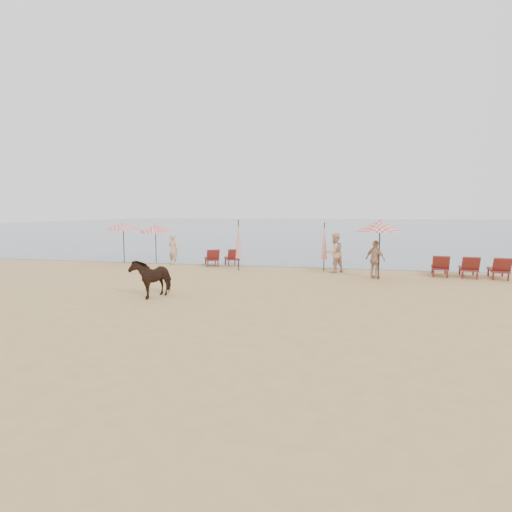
{
  "coord_description": "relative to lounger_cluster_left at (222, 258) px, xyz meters",
  "views": [
    {
      "loc": [
        3.9,
        -11.93,
        2.93
      ],
      "look_at": [
        0.0,
        5.0,
        1.1
      ],
      "focal_mm": 30.0,
      "sensor_mm": 36.0,
      "label": 1
    }
  ],
  "objects": [
    {
      "name": "beachgoer_left",
      "position": [
        -2.71,
        -0.28,
        0.4
      ],
      "size": [
        0.7,
        0.55,
        1.67
      ],
      "primitive_type": "imported",
      "rotation": [
        0.0,
        0.0,
        2.85
      ],
      "color": "tan",
      "rests_on": "ground"
    },
    {
      "name": "sea",
      "position": [
        3.01,
        70.04,
        -0.44
      ],
      "size": [
        160.0,
        140.0,
        0.06
      ],
      "primitive_type": "cube",
      "color": "#51606B",
      "rests_on": "ground"
    },
    {
      "name": "umbrella_open_right",
      "position": [
        7.97,
        -2.93,
        1.85
      ],
      "size": [
        2.09,
        2.09,
        2.55
      ],
      "rotation": [
        0.0,
        0.0,
        -0.23
      ],
      "color": "black",
      "rests_on": "ground"
    },
    {
      "name": "umbrella_open_left_b",
      "position": [
        -4.3,
        0.87,
        1.54
      ],
      "size": [
        1.79,
        1.83,
        2.29
      ],
      "rotation": [
        0.0,
        0.0,
        -0.03
      ],
      "color": "black",
      "rests_on": "ground"
    },
    {
      "name": "ground",
      "position": [
        3.01,
        -9.96,
        -0.44
      ],
      "size": [
        120.0,
        120.0,
        0.0
      ],
      "primitive_type": "plane",
      "color": "tan",
      "rests_on": "ground"
    },
    {
      "name": "lounger_cluster_left",
      "position": [
        0.0,
        0.0,
        0.0
      ],
      "size": [
        2.31,
        2.28,
        0.63
      ],
      "rotation": [
        0.0,
        0.0,
        0.43
      ],
      "color": "maroon",
      "rests_on": "ground"
    },
    {
      "name": "beachgoer_right_b",
      "position": [
        7.83,
        -2.77,
        0.4
      ],
      "size": [
        1.02,
        0.94,
        1.67
      ],
      "primitive_type": "imported",
      "rotation": [
        0.0,
        0.0,
        2.46
      ],
      "color": "tan",
      "rests_on": "ground"
    },
    {
      "name": "beachgoer_right_a",
      "position": [
        6.01,
        -1.26,
        0.5
      ],
      "size": [
        1.16,
        1.14,
        1.89
      ],
      "primitive_type": "imported",
      "rotation": [
        0.0,
        0.0,
        3.86
      ],
      "color": "#DEAB8B",
      "rests_on": "ground"
    },
    {
      "name": "lounger_cluster_right",
      "position": [
        11.87,
        -1.62,
        0.03
      ],
      "size": [
        3.25,
        2.17,
        0.67
      ],
      "rotation": [
        0.0,
        0.0,
        -0.13
      ],
      "color": "maroon",
      "rests_on": "ground"
    },
    {
      "name": "umbrella_closed_left",
      "position": [
        1.38,
        -1.72,
        1.1
      ],
      "size": [
        0.31,
        0.31,
        2.51
      ],
      "rotation": [
        0.0,
        0.0,
        0.37
      ],
      "color": "black",
      "rests_on": "ground"
    },
    {
      "name": "umbrella_open_left_a",
      "position": [
        -5.84,
        -0.03,
        1.65
      ],
      "size": [
        2.04,
        2.04,
        2.33
      ],
      "rotation": [
        0.0,
        0.0,
        0.01
      ],
      "color": "black",
      "rests_on": "ground"
    },
    {
      "name": "cow",
      "position": [
        0.18,
        -8.58,
        0.23
      ],
      "size": [
        1.09,
        1.7,
        1.33
      ],
      "primitive_type": "imported",
      "rotation": [
        0.0,
        0.0,
        -0.25
      ],
      "color": "black",
      "rests_on": "ground"
    },
    {
      "name": "umbrella_closed_right",
      "position": [
        5.48,
        -0.82,
        1.04
      ],
      "size": [
        0.29,
        0.29,
        2.4
      ],
      "rotation": [
        0.0,
        0.0,
        0.24
      ],
      "color": "black",
      "rests_on": "ground"
    }
  ]
}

